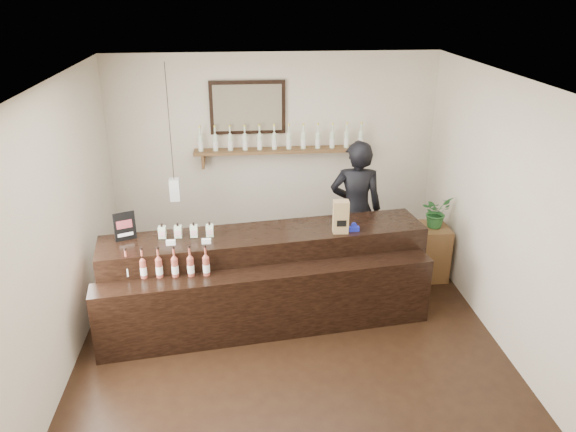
# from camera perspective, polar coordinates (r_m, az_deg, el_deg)

# --- Properties ---
(ground) EXTENTS (5.00, 5.00, 0.00)m
(ground) POSITION_cam_1_polar(r_m,az_deg,el_deg) (6.26, 0.27, -12.85)
(ground) COLOR black
(ground) RESTS_ON ground
(room_shell) EXTENTS (5.00, 5.00, 5.00)m
(room_shell) POSITION_cam_1_polar(r_m,az_deg,el_deg) (5.45, 0.30, 1.88)
(room_shell) COLOR beige
(room_shell) RESTS_ON ground
(back_wall_decor) EXTENTS (2.66, 0.96, 1.69)m
(back_wall_decor) POSITION_cam_1_polar(r_m,az_deg,el_deg) (7.69, -2.53, 8.48)
(back_wall_decor) COLOR brown
(back_wall_decor) RESTS_ON ground
(counter) EXTENTS (3.73, 1.46, 1.20)m
(counter) POSITION_cam_1_polar(r_m,az_deg,el_deg) (6.47, -2.24, -6.56)
(counter) COLOR black
(counter) RESTS_ON ground
(promo_sign) EXTENTS (0.22, 0.11, 0.33)m
(promo_sign) POSITION_cam_1_polar(r_m,az_deg,el_deg) (6.33, -16.25, -1.02)
(promo_sign) COLOR black
(promo_sign) RESTS_ON counter
(paper_bag) EXTENTS (0.18, 0.14, 0.38)m
(paper_bag) POSITION_cam_1_polar(r_m,az_deg,el_deg) (6.29, 5.38, -0.08)
(paper_bag) COLOR olive
(paper_bag) RESTS_ON counter
(tape_dispenser) EXTENTS (0.12, 0.05, 0.10)m
(tape_dispenser) POSITION_cam_1_polar(r_m,az_deg,el_deg) (6.39, 6.71, -1.20)
(tape_dispenser) COLOR #1A24B8
(tape_dispenser) RESTS_ON counter
(side_cabinet) EXTENTS (0.36, 0.49, 0.72)m
(side_cabinet) POSITION_cam_1_polar(r_m,az_deg,el_deg) (7.64, 14.39, -3.50)
(side_cabinet) COLOR brown
(side_cabinet) RESTS_ON ground
(potted_plant) EXTENTS (0.48, 0.46, 0.41)m
(potted_plant) POSITION_cam_1_polar(r_m,az_deg,el_deg) (7.42, 14.80, 0.42)
(potted_plant) COLOR #27632B
(potted_plant) RESTS_ON side_cabinet
(shopkeeper) EXTENTS (0.82, 0.60, 2.08)m
(shopkeeper) POSITION_cam_1_polar(r_m,az_deg,el_deg) (7.27, 6.93, 1.55)
(shopkeeper) COLOR black
(shopkeeper) RESTS_ON ground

